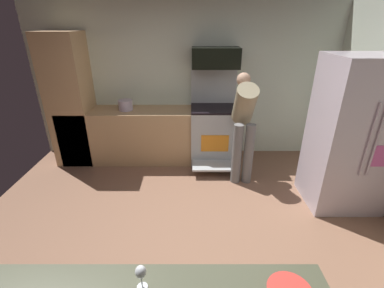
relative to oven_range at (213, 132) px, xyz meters
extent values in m
cube|color=#845D47|center=(-0.44, -1.97, -0.52)|extent=(5.20, 4.80, 0.02)
cube|color=silver|center=(-0.44, 0.37, 0.79)|extent=(5.20, 0.12, 2.60)
cube|color=tan|center=(-1.34, 0.01, -0.06)|extent=(2.40, 0.60, 0.90)
cube|color=tan|center=(-2.34, 0.01, 0.54)|extent=(0.60, 0.60, 2.10)
cube|color=#AFB6B9|center=(0.00, -0.01, -0.05)|extent=(0.76, 0.64, 0.92)
cube|color=black|center=(0.00, -0.01, 0.42)|extent=(0.76, 0.64, 0.03)
cube|color=#AFB6B9|center=(0.00, 0.28, 0.74)|extent=(0.76, 0.06, 0.61)
cube|color=orange|center=(0.00, -0.33, -0.06)|extent=(0.44, 0.01, 0.28)
cube|color=#AFB6B9|center=(0.00, -0.50, -0.37)|extent=(0.72, 0.35, 0.03)
cube|color=black|center=(0.00, 0.09, 1.20)|extent=(0.74, 0.38, 0.31)
cube|color=#C0B2C0|center=(1.59, -1.20, 0.44)|extent=(0.86, 0.73, 1.90)
cylinder|color=#C0B2C0|center=(1.55, -1.58, 0.53)|extent=(0.02, 0.02, 0.86)
cylinder|color=#C0B2C0|center=(1.63, -1.58, 0.53)|extent=(0.02, 0.02, 0.86)
cube|color=#C9559C|center=(1.75, -1.57, 0.34)|extent=(0.20, 0.01, 0.26)
cylinder|color=slate|center=(0.29, -0.74, -0.05)|extent=(0.14, 0.14, 0.92)
cylinder|color=slate|center=(0.46, -0.74, -0.05)|extent=(0.14, 0.14, 0.92)
cylinder|color=gray|center=(0.37, -0.57, 0.65)|extent=(0.30, 0.58, 0.65)
sphere|color=tan|center=(0.37, -0.36, 0.95)|extent=(0.20, 0.20, 0.20)
cylinder|color=silver|center=(-0.64, -3.22, 0.39)|extent=(0.06, 0.06, 0.01)
cylinder|color=silver|center=(-0.64, -3.22, 0.43)|extent=(0.01, 0.01, 0.08)
ellipsoid|color=silver|center=(-0.64, -3.22, 0.51)|extent=(0.06, 0.06, 0.07)
cylinder|color=#BEB0C7|center=(-1.45, 0.01, 0.47)|extent=(0.23, 0.23, 0.17)
camera|label=1|loc=(-0.37, -4.22, 1.70)|focal=24.98mm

